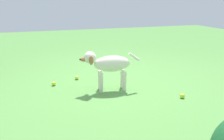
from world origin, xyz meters
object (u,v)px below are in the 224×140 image
Objects in this scene: tennis_ball_0 at (182,96)px; tennis_ball_1 at (77,78)px; dog at (109,64)px; tennis_ball_2 at (54,84)px.

tennis_ball_0 is 1.73m from tennis_ball_1.
dog reaches higher than tennis_ball_0.
tennis_ball_1 and tennis_ball_2 have the same top height.
tennis_ball_1 is 0.42m from tennis_ball_2.
dog is at bearing 55.31° from tennis_ball_0.
tennis_ball_0 is at bearing 153.23° from dog.
dog is 0.95m from tennis_ball_2.
tennis_ball_0 is 1.93m from tennis_ball_2.
dog reaches higher than tennis_ball_2.
tennis_ball_2 is (1.03, 1.64, 0.00)m from tennis_ball_0.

